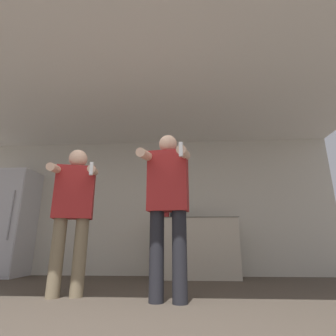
% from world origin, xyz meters
% --- Properties ---
extents(wall_back, '(7.00, 0.06, 2.55)m').
position_xyz_m(wall_back, '(0.00, 3.24, 1.27)').
color(wall_back, beige).
rests_on(wall_back, ground_plane).
extents(ceiling_slab, '(7.00, 3.73, 0.05)m').
position_xyz_m(ceiling_slab, '(0.00, 1.61, 2.57)').
color(ceiling_slab, silver).
rests_on(ceiling_slab, wall_back).
extents(refrigerator, '(0.72, 0.66, 1.87)m').
position_xyz_m(refrigerator, '(-2.47, 2.90, 0.94)').
color(refrigerator, silver).
rests_on(refrigerator, ground_plane).
extents(counter, '(1.38, 0.62, 0.98)m').
position_xyz_m(counter, '(0.92, 2.92, 0.49)').
color(counter, '#BCB29E').
rests_on(counter, ground_plane).
extents(bottle_dark_rum, '(0.10, 0.10, 0.32)m').
position_xyz_m(bottle_dark_rum, '(0.39, 3.00, 1.11)').
color(bottle_dark_rum, maroon).
rests_on(bottle_dark_rum, counter).
extents(bottle_clear_vodka, '(0.07, 0.07, 0.26)m').
position_xyz_m(bottle_clear_vodka, '(0.49, 3.00, 1.07)').
color(bottle_clear_vodka, black).
rests_on(bottle_clear_vodka, counter).
extents(bottle_brown_liquor, '(0.06, 0.06, 0.22)m').
position_xyz_m(bottle_brown_liquor, '(0.70, 3.00, 1.06)').
color(bottle_brown_liquor, '#194723').
rests_on(bottle_brown_liquor, counter).
extents(person_woman_foreground, '(0.55, 0.56, 1.72)m').
position_xyz_m(person_woman_foreground, '(0.54, 0.96, 0.98)').
color(person_woman_foreground, black).
rests_on(person_woman_foreground, ground_plane).
extents(person_man_side, '(0.59, 0.62, 1.65)m').
position_xyz_m(person_man_side, '(-0.56, 1.18, 0.95)').
color(person_man_side, '#75664C').
rests_on(person_man_side, ground_plane).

